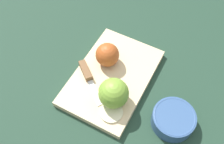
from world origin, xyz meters
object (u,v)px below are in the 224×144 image
apple_half_right (114,93)px  knife (87,73)px  apple_half_left (107,55)px  bowl (173,119)px

apple_half_right → knife: apple_half_right is taller
apple_half_left → apple_half_right: (0.12, 0.08, 0.01)m
apple_half_left → bowl: size_ratio=0.61×
apple_half_left → apple_half_right: apple_half_right is taller
bowl → apple_half_right: bearing=-83.3°
apple_half_left → knife: 0.09m
apple_half_right → knife: size_ratio=0.66×
bowl → knife: bearing=-94.3°
apple_half_right → knife: 0.13m
apple_half_right → bowl: (-0.02, 0.18, -0.04)m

